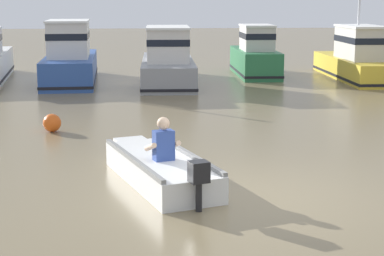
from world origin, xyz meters
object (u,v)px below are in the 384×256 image
object	(u,v)px
rowboat_with_person	(159,168)
moored_boat_blue	(70,60)
moored_boat_green	(255,56)
moored_boat_yellow	(357,59)
mooring_buoy	(52,123)
moored_boat_grey	(168,62)

from	to	relation	value
rowboat_with_person	moored_boat_blue	distance (m)	13.98
moored_boat_green	moored_boat_yellow	xyz separation A→B (m)	(3.85, -1.44, -0.02)
moored_boat_green	mooring_buoy	bearing A→B (deg)	-122.60
moored_boat_blue	mooring_buoy	world-z (taller)	moored_boat_blue
rowboat_with_person	mooring_buoy	distance (m)	5.05
rowboat_with_person	moored_boat_yellow	xyz separation A→B (m)	(8.34, 13.82, 0.54)
moored_boat_yellow	mooring_buoy	size ratio (longest dim) A/B	15.22
rowboat_with_person	moored_boat_green	bearing A→B (deg)	73.63
moored_boat_grey	mooring_buoy	xyz separation A→B (m)	(-3.18, -8.64, -0.58)
rowboat_with_person	moored_boat_blue	xyz separation A→B (m)	(-2.98, 13.64, 0.63)
moored_boat_blue	moored_boat_grey	world-z (taller)	moored_boat_blue
mooring_buoy	moored_boat_grey	bearing A→B (deg)	69.80
moored_boat_blue	moored_boat_yellow	world-z (taller)	moored_boat_yellow
rowboat_with_person	mooring_buoy	world-z (taller)	rowboat_with_person
moored_boat_grey	moored_boat_green	xyz separation A→B (m)	(3.76, 2.20, 0.01)
rowboat_with_person	mooring_buoy	size ratio (longest dim) A/B	8.35
rowboat_with_person	moored_boat_blue	world-z (taller)	moored_boat_blue
moored_boat_blue	moored_boat_grey	size ratio (longest dim) A/B	0.97
moored_boat_yellow	mooring_buoy	bearing A→B (deg)	-138.92
moored_boat_blue	mooring_buoy	size ratio (longest dim) A/B	14.45
moored_boat_green	rowboat_with_person	bearing A→B (deg)	-106.37
rowboat_with_person	moored_boat_yellow	distance (m)	16.15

